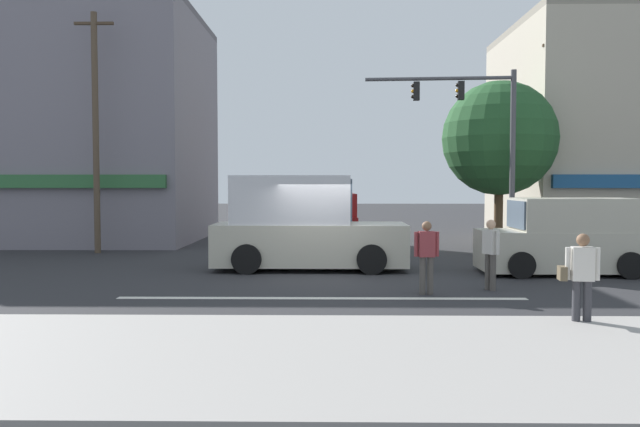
% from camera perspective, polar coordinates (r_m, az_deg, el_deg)
% --- Properties ---
extents(ground_plane, '(120.00, 120.00, 0.00)m').
position_cam_1_polar(ground_plane, '(17.26, 0.28, -5.64)').
color(ground_plane, '#2B2B2D').
extents(lane_marking_stripe, '(9.00, 0.24, 0.01)m').
position_cam_1_polar(lane_marking_stripe, '(13.81, 0.13, -7.75)').
color(lane_marking_stripe, silver).
rests_on(lane_marking_stripe, ground).
extents(sidewalk_curb, '(40.00, 5.00, 0.16)m').
position_cam_1_polar(sidewalk_curb, '(8.92, -0.27, -13.15)').
color(sidewalk_curb, '#9E9993').
rests_on(sidewalk_curb, ground).
extents(building_left_block, '(13.05, 9.22, 10.01)m').
position_cam_1_polar(building_left_block, '(30.50, -23.13, 7.22)').
color(building_left_block, slate).
rests_on(building_left_block, ground).
extents(street_tree, '(4.16, 4.16, 6.24)m').
position_cam_1_polar(street_tree, '(23.76, 16.09, 6.60)').
color(street_tree, '#4C3823').
rests_on(street_tree, ground).
extents(utility_pole_near_left, '(1.40, 0.22, 8.62)m').
position_cam_1_polar(utility_pole_near_left, '(23.96, -19.82, 7.25)').
color(utility_pole_near_left, brown).
rests_on(utility_pole_near_left, ground).
extents(utility_pole_far_right, '(1.40, 0.22, 8.03)m').
position_cam_1_polar(utility_pole_far_right, '(25.02, 21.07, 6.35)').
color(utility_pole_far_right, brown).
rests_on(utility_pole_far_right, ground).
extents(traffic_light_mast, '(4.88, 0.48, 6.20)m').
position_cam_1_polar(traffic_light_mast, '(21.19, 14.62, 7.16)').
color(traffic_light_mast, '#47474C').
rests_on(traffic_light_mast, ground).
extents(box_truck_parked_curbside, '(5.61, 2.25, 2.75)m').
position_cam_1_polar(box_truck_parked_curbside, '(18.24, -1.56, -1.23)').
color(box_truck_parked_curbside, '#B7B29E').
rests_on(box_truck_parked_curbside, ground).
extents(van_crossing_rightbound, '(2.13, 4.64, 2.11)m').
position_cam_1_polar(van_crossing_rightbound, '(25.73, 1.14, -0.61)').
color(van_crossing_rightbound, maroon).
rests_on(van_crossing_rightbound, ground).
extents(van_crossing_leftbound, '(4.61, 2.07, 2.11)m').
position_cam_1_polar(van_crossing_leftbound, '(18.66, 21.65, -2.09)').
color(van_crossing_leftbound, '#B7B29E').
rests_on(van_crossing_leftbound, ground).
extents(pedestrian_foreground_with_bag, '(0.67, 0.36, 1.67)m').
position_cam_1_polar(pedestrian_foreground_with_bag, '(11.62, 22.74, -5.23)').
color(pedestrian_foreground_with_bag, '#333338').
rests_on(pedestrian_foreground_with_bag, ground).
extents(pedestrian_mid_crossing, '(0.57, 0.24, 1.67)m').
position_cam_1_polar(pedestrian_mid_crossing, '(14.35, 9.72, -3.57)').
color(pedestrian_mid_crossing, '#4C4742').
rests_on(pedestrian_mid_crossing, ground).
extents(pedestrian_far_side, '(0.35, 0.52, 1.67)m').
position_cam_1_polar(pedestrian_far_side, '(15.24, 15.34, -3.26)').
color(pedestrian_far_side, '#4C4742').
rests_on(pedestrian_far_side, ground).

